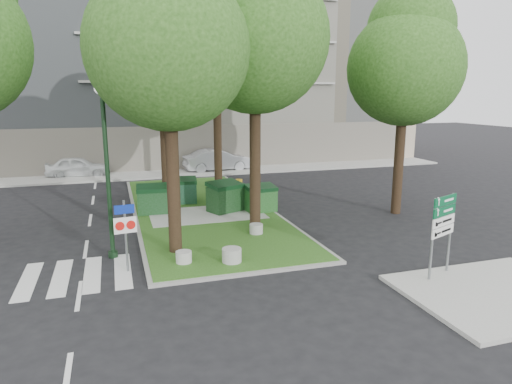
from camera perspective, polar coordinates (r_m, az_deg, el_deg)
name	(u,v)px	position (r m, az deg, el deg)	size (l,w,h in m)	color
ground	(237,276)	(14.12, -2.42, -10.44)	(120.00, 120.00, 0.00)	black
median_island	(203,210)	(21.63, -6.70, -2.26)	(6.00, 16.00, 0.12)	#274E16
median_kerb	(203,210)	(21.63, -6.70, -2.29)	(6.30, 16.30, 0.10)	gray
sidewalk_corner	(498,294)	(14.45, 28.04, -11.14)	(5.00, 4.00, 0.12)	#999993
building_sidewalk	(166,174)	(31.73, -11.22, 2.23)	(42.00, 3.00, 0.12)	#999993
zebra_crossing	(108,272)	(15.10, -18.04, -9.49)	(5.00, 3.00, 0.01)	silver
apartment_building	(151,61)	(38.82, -13.04, 15.70)	(41.00, 12.00, 16.00)	tan
tree_median_near_left	(170,32)	(15.39, -10.71, 19.03)	(5.20, 5.20, 10.53)	black
tree_median_near_right	(257,24)	(18.17, 0.10, 20.28)	(5.60, 5.60, 11.46)	black
tree_median_mid	(163,59)	(21.84, -11.51, 16.03)	(4.80, 4.80, 9.99)	black
tree_median_far	(217,38)	(25.45, -4.86, 18.68)	(5.80, 5.80, 11.93)	black
tree_street_right	(407,57)	(21.66, 18.32, 15.72)	(5.00, 5.00, 10.06)	black
dumpster_a	(153,199)	(21.15, -12.78, -0.90)	(1.46, 1.07, 1.31)	#0E3312
dumpster_b	(183,191)	(22.88, -9.14, 0.18)	(1.46, 1.10, 1.27)	#113C24
dumpster_c	(225,197)	(20.96, -3.88, -0.60)	(1.82, 1.58, 1.41)	black
dumpster_d	(261,198)	(20.95, 0.60, -0.79)	(1.46, 1.11, 1.25)	#164816
bollard_left	(184,257)	(14.96, -9.02, -8.02)	(0.51, 0.51, 0.37)	#ACAAA6
bollard_right	(256,229)	(17.73, 0.02, -4.61)	(0.52, 0.52, 0.37)	gray
bollard_mid	(232,255)	(14.84, -3.05, -7.88)	(0.63, 0.63, 0.45)	#9E9E99
litter_bin	(239,185)	(25.29, -2.15, 0.85)	(0.38, 0.38, 0.67)	#C59017
street_lamp	(106,149)	(15.54, -18.26, 5.10)	(0.47, 0.47, 5.85)	black
traffic_sign_pole	(125,226)	(14.53, -16.03, -4.15)	(0.68, 0.12, 2.28)	slate
directional_sign	(443,223)	(14.43, 22.29, -3.59)	(1.14, 0.50, 2.43)	slate
car_white	(78,167)	(32.52, -21.37, 2.97)	(1.62, 4.02, 1.37)	white
car_silver	(218,160)	(32.67, -4.83, 3.99)	(1.66, 4.77, 1.57)	#ABADB3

